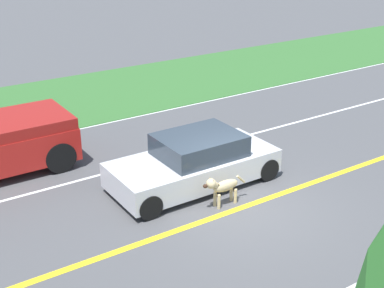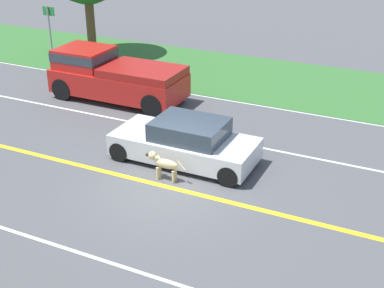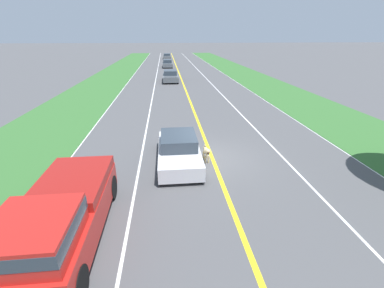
# 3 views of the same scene
# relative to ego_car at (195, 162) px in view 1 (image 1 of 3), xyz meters

# --- Properties ---
(ground_plane) EXTENTS (400.00, 400.00, 0.00)m
(ground_plane) POSITION_rel_ego_car_xyz_m (-1.65, -0.27, -0.63)
(ground_plane) COLOR #4C4C4F
(centre_divider_line) EXTENTS (0.18, 160.00, 0.01)m
(centre_divider_line) POSITION_rel_ego_car_xyz_m (-1.65, -0.27, -0.62)
(centre_divider_line) COLOR yellow
(centre_divider_line) RESTS_ON ground
(lane_edge_line_right) EXTENTS (0.14, 160.00, 0.01)m
(lane_edge_line_right) POSITION_rel_ego_car_xyz_m (5.35, -0.27, -0.62)
(lane_edge_line_right) COLOR white
(lane_edge_line_right) RESTS_ON ground
(lane_dash_same_dir) EXTENTS (0.10, 160.00, 0.01)m
(lane_dash_same_dir) POSITION_rel_ego_car_xyz_m (1.85, -0.27, -0.62)
(lane_dash_same_dir) COLOR white
(lane_dash_same_dir) RESTS_ON ground
(lane_dash_oncoming) EXTENTS (0.10, 160.00, 0.01)m
(lane_dash_oncoming) POSITION_rel_ego_car_xyz_m (-5.15, -0.27, -0.62)
(lane_dash_oncoming) COLOR white
(lane_dash_oncoming) RESTS_ON ground
(grass_verge_right) EXTENTS (6.00, 160.00, 0.03)m
(grass_verge_right) POSITION_rel_ego_car_xyz_m (8.35, -0.27, -0.61)
(grass_verge_right) COLOR #33662D
(grass_verge_right) RESTS_ON ground
(ego_car) EXTENTS (1.92, 4.35, 1.35)m
(ego_car) POSITION_rel_ego_car_xyz_m (0.00, 0.00, 0.00)
(ego_car) COLOR silver
(ego_car) RESTS_ON ground
(dog) EXTENTS (0.25, 1.26, 0.84)m
(dog) POSITION_rel_ego_car_xyz_m (-1.30, 0.08, -0.11)
(dog) COLOR #D1B784
(dog) RESTS_ON ground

